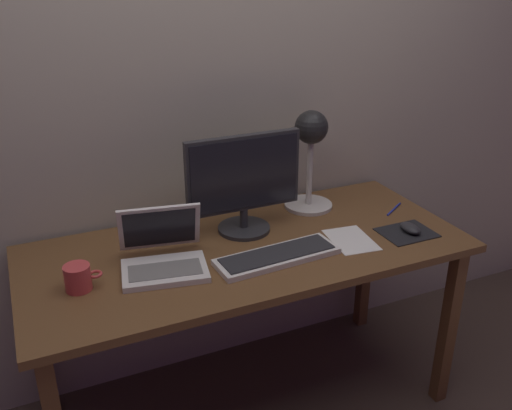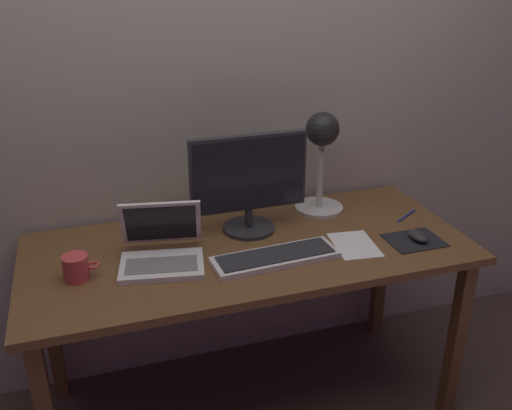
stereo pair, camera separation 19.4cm
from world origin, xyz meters
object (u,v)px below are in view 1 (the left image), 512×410
object	(u,v)px
coffee_mug	(78,278)
laptop	(162,250)
desk_lamp	(311,145)
monitor	(244,181)
mouse	(410,228)
pen	(394,209)
keyboard_main	(277,256)

from	to	relation	value
coffee_mug	laptop	bearing A→B (deg)	8.83
laptop	desk_lamp	world-z (taller)	desk_lamp
monitor	mouse	bearing A→B (deg)	-26.14
mouse	pen	distance (m)	0.21
coffee_mug	pen	distance (m)	1.28
laptop	pen	distance (m)	1.00
keyboard_main	coffee_mug	size ratio (longest dim) A/B	3.79
monitor	laptop	bearing A→B (deg)	-160.04
keyboard_main	laptop	xyz separation A→B (m)	(-0.37, 0.13, 0.04)
desk_lamp	mouse	world-z (taller)	desk_lamp
monitor	laptop	world-z (taller)	monitor
desk_lamp	coffee_mug	distance (m)	1.03
coffee_mug	mouse	bearing A→B (deg)	-5.00
monitor	laptop	distance (m)	0.40
monitor	pen	distance (m)	0.67
monitor	laptop	size ratio (longest dim) A/B	1.37
mouse	coffee_mug	size ratio (longest dim) A/B	0.81
desk_lamp	keyboard_main	bearing A→B (deg)	-132.14
laptop	mouse	bearing A→B (deg)	-9.22
laptop	monitor	bearing A→B (deg)	19.96
desk_lamp	coffee_mug	bearing A→B (deg)	-164.63
laptop	pen	bearing A→B (deg)	2.80
keyboard_main	laptop	distance (m)	0.39
desk_lamp	pen	distance (m)	0.44
mouse	pen	size ratio (longest dim) A/B	0.69
laptop	pen	xyz separation A→B (m)	(0.99, 0.05, -0.05)
keyboard_main	desk_lamp	xyz separation A→B (m)	(0.31, 0.35, 0.26)
laptop	pen	size ratio (longest dim) A/B	2.30
monitor	mouse	xyz separation A→B (m)	(0.57, -0.28, -0.18)
pen	coffee_mug	bearing A→B (deg)	-175.86
monitor	desk_lamp	xyz separation A→B (m)	(0.33, 0.09, 0.07)
laptop	keyboard_main	bearing A→B (deg)	-18.62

